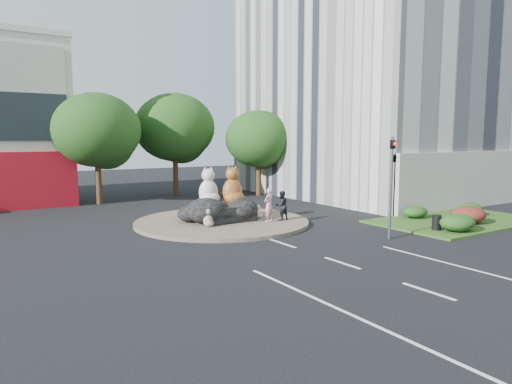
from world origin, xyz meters
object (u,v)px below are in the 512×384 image
kitten_white (258,211)px  pedestrian_pink (269,205)px  cat_white (208,186)px  kitten_calico (208,217)px  pedestrian_dark (282,206)px  litter_bin (436,222)px  cat_tabby (232,185)px

kitten_white → pedestrian_pink: bearing=-131.3°
cat_white → pedestrian_pink: (2.69, -2.22, -1.04)m
pedestrian_pink → kitten_calico: bearing=-30.6°
kitten_calico → pedestrian_dark: bearing=17.4°
pedestrian_dark → litter_bin: (5.44, -6.40, -0.53)m
cat_white → kitten_calico: cat_white is taller
cat_white → cat_tabby: bearing=-31.7°
cat_tabby → litter_bin: bearing=-47.1°
kitten_white → pedestrian_dark: size_ratio=0.48×
pedestrian_pink → litter_bin: size_ratio=2.44×
kitten_calico → kitten_white: (3.71, 0.80, -0.11)m
kitten_white → pedestrian_dark: pedestrian_dark is taller
pedestrian_pink → litter_bin: bearing=112.7°
pedestrian_dark → litter_bin: bearing=128.5°
cat_white → cat_tabby: (1.28, -0.54, 0.03)m
pedestrian_dark → kitten_calico: bearing=-8.4°
cat_tabby → pedestrian_pink: bearing=-51.1°
kitten_white → litter_bin: 9.90m
cat_white → cat_tabby: size_ratio=0.97×
cat_white → litter_bin: bearing=-52.6°
pedestrian_dark → kitten_white: bearing=-61.7°
kitten_white → pedestrian_pink: (-0.15, -1.33, 0.56)m
cat_tabby → pedestrian_dark: cat_tabby is taller
kitten_white → pedestrian_dark: bearing=-94.9°
pedestrian_dark → pedestrian_pink: bearing=-0.6°
kitten_calico → pedestrian_dark: 4.52m
kitten_white → pedestrian_pink: size_ratio=0.42×
cat_white → pedestrian_pink: cat_white is taller
kitten_calico → kitten_white: kitten_calico is taller
cat_white → litter_bin: size_ratio=2.78×
kitten_calico → pedestrian_pink: (3.57, -0.53, 0.45)m
kitten_calico → pedestrian_pink: size_ratio=0.53×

